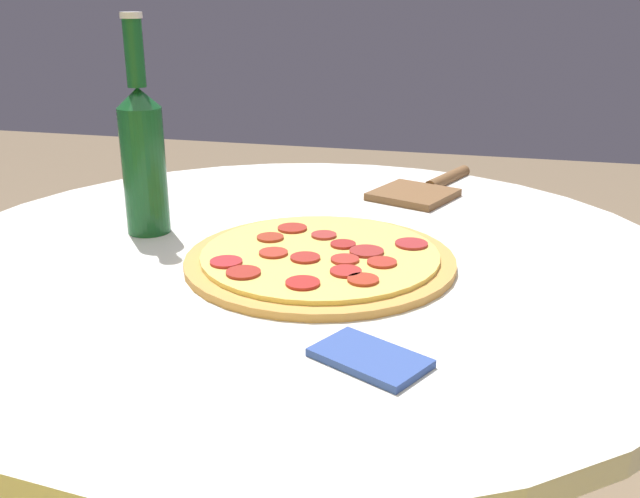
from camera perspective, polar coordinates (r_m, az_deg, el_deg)
The scene contains 5 objects.
table at distance 1.02m, azimuth -1.40°, elevation -9.19°, with size 1.01×1.01×0.73m.
pizza at distance 0.89m, azimuth -0.00°, elevation -0.74°, with size 0.34×0.34×0.02m.
beer_bottle at distance 1.02m, azimuth -13.98°, elevation 7.43°, with size 0.06×0.06×0.30m.
pizza_paddle at distance 1.22m, azimuth 8.30°, elevation 4.72°, with size 0.16×0.27×0.02m.
napkin at distance 0.67m, azimuth 4.01°, elevation -8.69°, with size 0.12×0.10×0.01m.
Camera 1 is at (-0.24, 0.85, 1.06)m, focal length 40.00 mm.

